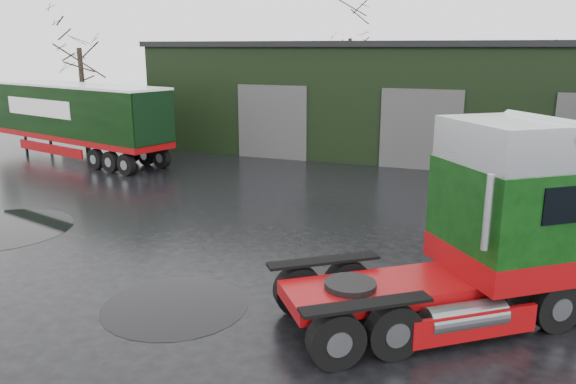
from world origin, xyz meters
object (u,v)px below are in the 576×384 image
object	(u,v)px
warehouse	(436,97)
hero_tractor	(428,226)
tree_left	(82,78)
trailer_left	(75,121)
tree_back_a	(349,63)
tree_back_b	(571,80)

from	to	relation	value
warehouse	hero_tractor	distance (m)	22.68
tree_left	hero_tractor	bearing A→B (deg)	-34.04
trailer_left	tree_back_a	xyz separation A→B (m)	(10.00, 20.00, 2.69)
warehouse	trailer_left	distance (m)	20.62
hero_tractor	tree_left	distance (m)	26.02
hero_tractor	tree_back_a	xyz separation A→B (m)	(-10.50, 32.53, 2.49)
warehouse	tree_back_a	bearing A→B (deg)	128.66
trailer_left	warehouse	bearing A→B (deg)	-45.67
trailer_left	tree_left	bearing A→B (deg)	41.84
warehouse	tree_left	size ratio (longest dim) A/B	3.81
tree_back_b	tree_back_a	bearing A→B (deg)	180.00
tree_left	warehouse	bearing A→B (deg)	22.83
warehouse	tree_left	bearing A→B (deg)	-157.17
warehouse	hero_tractor	xyz separation A→B (m)	(2.50, -22.53, -0.89)
hero_tractor	tree_left	size ratio (longest dim) A/B	0.86
trailer_left	tree_back_b	distance (m)	32.85
warehouse	hero_tractor	world-z (taller)	warehouse
tree_left	tree_back_b	bearing A→B (deg)	33.69
trailer_left	tree_back_b	size ratio (longest dim) A/B	1.77
trailer_left	hero_tractor	bearing A→B (deg)	-106.15
tree_back_b	trailer_left	bearing A→B (deg)	-142.43
tree_left	tree_back_a	world-z (taller)	tree_back_a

